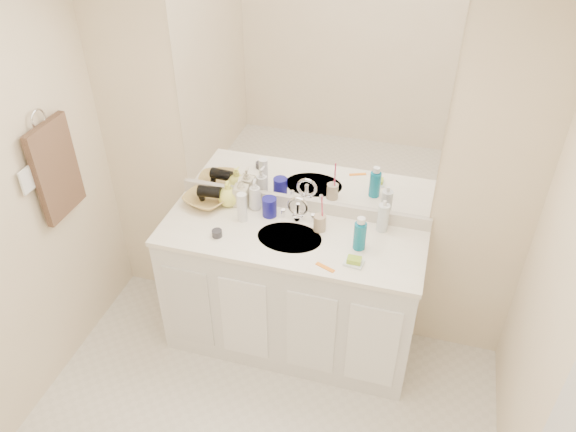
# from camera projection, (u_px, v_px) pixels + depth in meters

# --- Properties ---
(ceiling) EXTENTS (2.60, 2.60, 0.02)m
(ceiling) POSITION_uv_depth(u_px,v_px,m) (186.00, 14.00, 1.48)
(ceiling) COLOR white
(ceiling) RESTS_ON wall_back
(wall_back) EXTENTS (2.60, 0.02, 2.40)m
(wall_back) POSITION_uv_depth(u_px,v_px,m) (304.00, 162.00, 3.19)
(wall_back) COLOR #F5E3C0
(wall_back) RESTS_ON floor
(vanity_cabinet) EXTENTS (1.50, 0.55, 0.85)m
(vanity_cabinet) POSITION_uv_depth(u_px,v_px,m) (290.00, 293.00, 3.44)
(vanity_cabinet) COLOR white
(vanity_cabinet) RESTS_ON floor
(countertop) EXTENTS (1.52, 0.57, 0.03)m
(countertop) POSITION_uv_depth(u_px,v_px,m) (290.00, 237.00, 3.18)
(countertop) COLOR white
(countertop) RESTS_ON vanity_cabinet
(backsplash) EXTENTS (1.52, 0.03, 0.08)m
(backsplash) POSITION_uv_depth(u_px,v_px,m) (302.00, 204.00, 3.35)
(backsplash) COLOR silver
(backsplash) RESTS_ON countertop
(sink_basin) EXTENTS (0.37, 0.37, 0.02)m
(sink_basin) POSITION_uv_depth(u_px,v_px,m) (289.00, 239.00, 3.16)
(sink_basin) COLOR beige
(sink_basin) RESTS_ON countertop
(faucet) EXTENTS (0.02, 0.02, 0.11)m
(faucet) POSITION_uv_depth(u_px,v_px,m) (298.00, 211.00, 3.26)
(faucet) COLOR silver
(faucet) RESTS_ON countertop
(mirror) EXTENTS (1.48, 0.01, 1.20)m
(mirror) POSITION_uv_depth(u_px,v_px,m) (305.00, 104.00, 2.98)
(mirror) COLOR white
(mirror) RESTS_ON wall_back
(blue_mug) EXTENTS (0.10, 0.10, 0.12)m
(blue_mug) POSITION_uv_depth(u_px,v_px,m) (269.00, 207.00, 3.29)
(blue_mug) COLOR navy
(blue_mug) RESTS_ON countertop
(tan_cup) EXTENTS (0.09, 0.09, 0.10)m
(tan_cup) POSITION_uv_depth(u_px,v_px,m) (320.00, 223.00, 3.18)
(tan_cup) COLOR tan
(tan_cup) RESTS_ON countertop
(toothbrush) EXTENTS (0.01, 0.04, 0.18)m
(toothbrush) POSITION_uv_depth(u_px,v_px,m) (322.00, 209.00, 3.12)
(toothbrush) COLOR #E23B62
(toothbrush) RESTS_ON tan_cup
(mouthwash_bottle) EXTENTS (0.08, 0.08, 0.16)m
(mouthwash_bottle) POSITION_uv_depth(u_px,v_px,m) (360.00, 236.00, 3.03)
(mouthwash_bottle) COLOR #0B6988
(mouthwash_bottle) RESTS_ON countertop
(clear_pump_bottle) EXTENTS (0.08, 0.08, 0.17)m
(clear_pump_bottle) POSITION_uv_depth(u_px,v_px,m) (383.00, 218.00, 3.16)
(clear_pump_bottle) COLOR silver
(clear_pump_bottle) RESTS_ON countertop
(soap_dish) EXTENTS (0.11, 0.09, 0.01)m
(soap_dish) POSITION_uv_depth(u_px,v_px,m) (354.00, 263.00, 2.97)
(soap_dish) COLOR white
(soap_dish) RESTS_ON countertop
(green_soap) EXTENTS (0.07, 0.05, 0.03)m
(green_soap) POSITION_uv_depth(u_px,v_px,m) (354.00, 260.00, 2.96)
(green_soap) COLOR #91BB2D
(green_soap) RESTS_ON soap_dish
(orange_comb) EXTENTS (0.11, 0.06, 0.00)m
(orange_comb) POSITION_uv_depth(u_px,v_px,m) (325.00, 267.00, 2.95)
(orange_comb) COLOR orange
(orange_comb) RESTS_ON countertop
(dark_jar) EXTENTS (0.08, 0.08, 0.04)m
(dark_jar) POSITION_uv_depth(u_px,v_px,m) (217.00, 233.00, 3.15)
(dark_jar) COLOR #2D2D33
(dark_jar) RESTS_ON countertop
(extra_white_bottle) EXTENTS (0.07, 0.07, 0.18)m
(extra_white_bottle) POSITION_uv_depth(u_px,v_px,m) (242.00, 207.00, 3.23)
(extra_white_bottle) COLOR white
(extra_white_bottle) RESTS_ON countertop
(soap_bottle_white) EXTENTS (0.09, 0.09, 0.20)m
(soap_bottle_white) POSITION_uv_depth(u_px,v_px,m) (255.00, 194.00, 3.33)
(soap_bottle_white) COLOR white
(soap_bottle_white) RESTS_ON countertop
(soap_bottle_cream) EXTENTS (0.09, 0.09, 0.19)m
(soap_bottle_cream) POSITION_uv_depth(u_px,v_px,m) (241.00, 191.00, 3.36)
(soap_bottle_cream) COLOR beige
(soap_bottle_cream) RESTS_ON countertop
(soap_bottle_yellow) EXTENTS (0.15, 0.15, 0.16)m
(soap_bottle_yellow) POSITION_uv_depth(u_px,v_px,m) (228.00, 193.00, 3.37)
(soap_bottle_yellow) COLOR #ECEF5D
(soap_bottle_yellow) RESTS_ON countertop
(wicker_basket) EXTENTS (0.33, 0.33, 0.06)m
(wicker_basket) POSITION_uv_depth(u_px,v_px,m) (207.00, 199.00, 3.40)
(wicker_basket) COLOR #AE8A46
(wicker_basket) RESTS_ON countertop
(hair_dryer) EXTENTS (0.14, 0.08, 0.07)m
(hair_dryer) POSITION_uv_depth(u_px,v_px,m) (210.00, 192.00, 3.36)
(hair_dryer) COLOR black
(hair_dryer) RESTS_ON wicker_basket
(towel_ring) EXTENTS (0.01, 0.11, 0.11)m
(towel_ring) POSITION_uv_depth(u_px,v_px,m) (38.00, 119.00, 2.86)
(towel_ring) COLOR silver
(towel_ring) RESTS_ON wall_left
(hand_towel) EXTENTS (0.04, 0.32, 0.55)m
(hand_towel) POSITION_uv_depth(u_px,v_px,m) (56.00, 170.00, 3.03)
(hand_towel) COLOR #38271E
(hand_towel) RESTS_ON towel_ring
(switch_plate) EXTENTS (0.01, 0.08, 0.13)m
(switch_plate) POSITION_uv_depth(u_px,v_px,m) (26.00, 181.00, 2.85)
(switch_plate) COLOR white
(switch_plate) RESTS_ON wall_left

